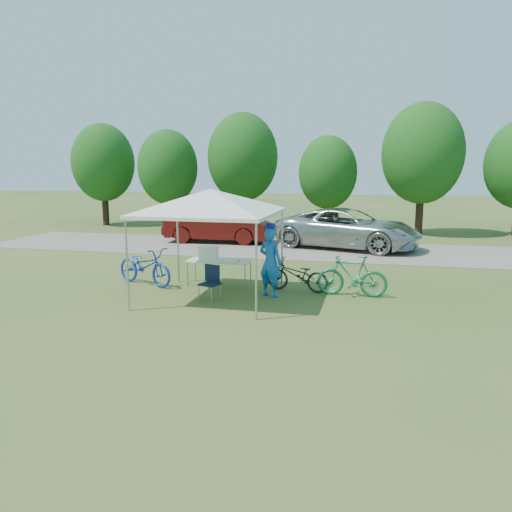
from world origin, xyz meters
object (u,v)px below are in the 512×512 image
Objects in this scene: folding_chair at (211,279)px; cyclist at (270,262)px; bike_green at (352,276)px; sedan at (218,225)px; minivan at (348,228)px; cooler at (209,253)px; bike_dark at (297,275)px; folding_table at (219,262)px; bike_blue at (145,266)px.

folding_chair is 0.49× the size of cyclist.
bike_green is 0.38× the size of sedan.
cyclist is 8.34m from minivan.
sedan is (-5.59, 0.32, -0.03)m from minivan.
folding_chair is 1.55m from cyclist.
sedan is (-2.18, 7.68, -0.12)m from cooler.
sedan reaches higher than bike_dark.
bike_dark is at bearing -4.27° from folding_table.
cyclist reaches higher than bike_dark.
cyclist is 1.07× the size of bike_dark.
folding_table is 1.50m from folding_chair.
cooler is (-0.31, 0.00, 0.23)m from folding_table.
bike_dark is at bearing -95.09° from bike_green.
cooler is 2.57m from bike_dark.
folding_table is 7.98m from minivan.
folding_chair is (0.25, -1.47, -0.16)m from folding_table.
folding_chair is at bearing -165.74° from sedan.
minivan is (2.85, 8.83, 0.31)m from folding_chair.
bike_green reaches higher than folding_table.
sedan is (-0.44, 8.07, 0.25)m from bike_blue.
bike_dark is at bearing -151.46° from sedan.
bike_green is 7.72m from minivan.
cyclist reaches higher than folding_chair.
bike_dark is 0.29× the size of minivan.
sedan is at bearing -41.73° from cyclist.
cooler is 0.29× the size of cyclist.
cyclist reaches higher than sedan.
cooler is at bearing -54.86° from bike_blue.
cooler is at bearing 171.21° from minivan.
bike_green reaches higher than folding_chair.
bike_blue is at bearing -87.43° from bike_green.
minivan is at bearing 67.15° from folding_table.
minivan is (-0.54, 7.70, 0.29)m from bike_green.
folding_chair is 0.49× the size of bike_green.
cyclist is at bearing -73.84° from bike_green.
folding_chair is at bearing -69.31° from cooler.
folding_table is 0.86× the size of bike_blue.
cyclist is 2.11m from bike_green.
folding_table is 0.30× the size of minivan.
minivan reaches higher than sedan.
sedan is at bearing 105.87° from cooler.
cooler is 0.25× the size of bike_blue.
cooler is 0.29× the size of bike_green.
bike_blue is 8.09m from sedan.
sedan is (-6.13, 8.02, 0.25)m from bike_green.
folding_chair is at bearing -69.51° from bike_green.
bike_green is 10.10m from sedan.
cooler is 0.09× the size of minivan.
bike_dark is at bearing -108.23° from cyclist.
cyclist reaches higher than folding_table.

